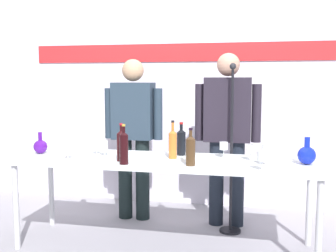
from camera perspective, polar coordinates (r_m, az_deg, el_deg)
ground_plane at (r=3.69m, az=-0.52°, el=-16.23°), size 10.00×10.00×0.00m
back_wall at (r=4.74m, az=3.13°, el=7.33°), size 5.26×0.11×3.00m
display_table at (r=3.48m, az=-0.53°, el=-5.41°), size 2.52×0.70×0.76m
decanter_blue_left at (r=3.88m, az=-17.08°, el=-2.67°), size 0.12×0.12×0.19m
decanter_blue_right at (r=3.41m, az=18.48°, el=-3.76°), size 0.14×0.14×0.21m
presenter_left at (r=4.21m, az=-4.76°, el=-0.37°), size 0.60×0.22×1.62m
presenter_right at (r=4.03m, az=8.14°, el=-0.22°), size 0.63×0.22×1.67m
wine_bottle_0 at (r=3.39m, az=-6.42°, el=-2.56°), size 0.07×0.07×0.31m
wine_bottle_1 at (r=3.63m, az=1.82°, el=-2.08°), size 0.08×0.08×0.29m
wine_bottle_2 at (r=3.25m, az=-6.07°, el=-2.87°), size 0.07×0.07×0.31m
wine_bottle_3 at (r=3.19m, az=3.11°, el=-3.23°), size 0.07×0.07×0.29m
wine_bottle_4 at (r=3.47m, az=0.65°, el=-2.37°), size 0.07×0.07×0.32m
wine_glass_left_0 at (r=3.51m, az=-13.61°, el=-2.60°), size 0.06×0.06×0.17m
wine_glass_left_1 at (r=3.63m, az=-8.73°, el=-2.56°), size 0.07×0.07×0.14m
wine_glass_left_2 at (r=3.71m, az=-9.77°, el=-2.30°), size 0.07×0.07×0.14m
wine_glass_left_3 at (r=3.99m, az=-11.87°, el=-1.69°), size 0.07×0.07×0.15m
wine_glass_right_0 at (r=3.54m, az=7.64°, el=-2.76°), size 0.07×0.07×0.13m
wine_glass_right_1 at (r=3.27m, az=13.32°, el=-3.29°), size 0.07×0.07×0.16m
wine_glass_right_2 at (r=3.09m, az=12.74°, el=-4.14°), size 0.07×0.07×0.14m
wine_glass_right_3 at (r=3.46m, az=11.21°, el=-3.14°), size 0.06×0.06×0.13m
microphone_stand at (r=3.92m, az=8.63°, el=-6.85°), size 0.20×0.20×1.57m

